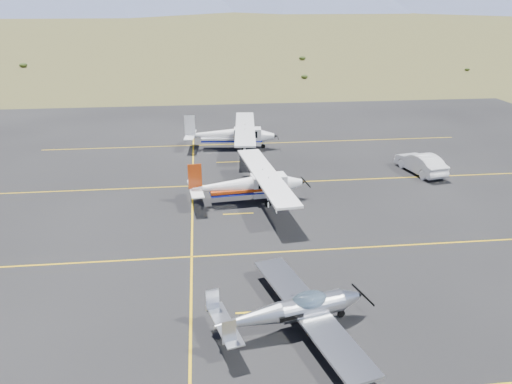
# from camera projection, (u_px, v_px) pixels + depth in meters

# --- Properties ---
(ground) EXTENTS (1600.00, 1600.00, 0.00)m
(ground) POSITION_uv_depth(u_px,v_px,m) (307.00, 269.00, 26.13)
(ground) COLOR #383D1C
(ground) RESTS_ON ground
(apron) EXTENTS (72.00, 72.00, 0.02)m
(apron) POSITION_uv_depth(u_px,v_px,m) (285.00, 215.00, 32.60)
(apron) COLOR black
(apron) RESTS_ON ground
(aircraft_low_wing) EXTENTS (6.79, 9.28, 2.01)m
(aircraft_low_wing) POSITION_uv_depth(u_px,v_px,m) (294.00, 310.00, 21.10)
(aircraft_low_wing) COLOR silver
(aircraft_low_wing) RESTS_ON apron
(aircraft_cessna) EXTENTS (7.21, 11.96, 3.02)m
(aircraft_cessna) POSITION_uv_depth(u_px,v_px,m) (249.00, 184.00, 34.16)
(aircraft_cessna) COLOR white
(aircraft_cessna) RESTS_ON apron
(aircraft_plain) EXTENTS (7.52, 12.50, 3.15)m
(aircraft_plain) POSITION_uv_depth(u_px,v_px,m) (232.00, 134.00, 46.17)
(aircraft_plain) COLOR silver
(aircraft_plain) RESTS_ON apron
(sedan) EXTENTS (2.70, 5.23, 1.64)m
(sedan) POSITION_uv_depth(u_px,v_px,m) (421.00, 163.00, 40.02)
(sedan) COLOR silver
(sedan) RESTS_ON apron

